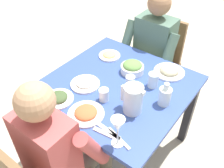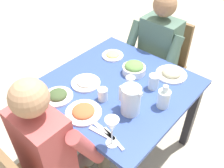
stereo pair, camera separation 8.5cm
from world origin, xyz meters
The scene contains 20 objects.
ground_plane centered at (0.00, 0.00, 0.00)m, with size 8.00×8.00×0.00m, color #B7AD99.
dining_table centered at (0.00, 0.00, 0.60)m, with size 0.96×0.96×0.71m.
chair_near centered at (0.08, -0.77, 0.48)m, with size 0.40×0.40×0.86m.
diner_near centered at (0.08, -0.57, 0.63)m, with size 0.48×0.53×1.15m.
diner_far centered at (-0.02, 0.57, 0.63)m, with size 0.48×0.53×1.15m.
water_pitcher centered at (-0.22, 0.15, 0.80)m, with size 0.16×0.12×0.19m.
salad_bowl centered at (0.00, -0.18, 0.75)m, with size 0.17×0.17×0.09m.
plate_dolmas centered at (0.21, 0.36, 0.72)m, with size 0.20×0.20×0.05m.
plate_yoghurt centered at (0.18, 0.14, 0.72)m, with size 0.21×0.21×0.04m.
plate_beans centered at (-0.22, -0.34, 0.73)m, with size 0.23×0.23×0.05m.
plate_fries centered at (0.26, -0.24, 0.72)m, with size 0.17×0.17×0.04m.
plate_rice_curry centered at (-0.02, 0.35, 0.72)m, with size 0.22×0.22×0.04m.
water_glass_near_left centered at (-0.08, -0.03, 0.75)m, with size 0.06×0.06×0.09m, color silver.
water_glass_far_right centered at (-0.20, -0.13, 0.76)m, with size 0.07×0.07×0.10m, color silver.
water_glass_far_left centered at (-0.02, 0.18, 0.75)m, with size 0.07×0.07×0.09m, color silver.
wine_glass centered at (-0.30, 0.40, 0.85)m, with size 0.08×0.08×0.20m.
oil_carafe centered at (-0.35, -0.03, 0.76)m, with size 0.08×0.08×0.16m.
fork_near centered at (-0.21, 0.39, 0.71)m, with size 0.17×0.03×0.01m, color silver.
knife_near centered at (-0.28, 0.38, 0.71)m, with size 0.18×0.02×0.01m, color silver.
fork_far centered at (-0.21, 0.37, 0.71)m, with size 0.17×0.03×0.01m, color silver.
Camera 2 is at (-0.84, 1.03, 1.83)m, focal length 39.88 mm.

